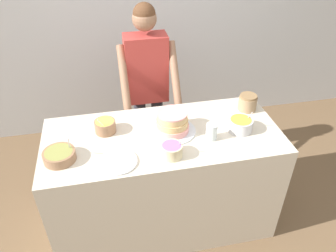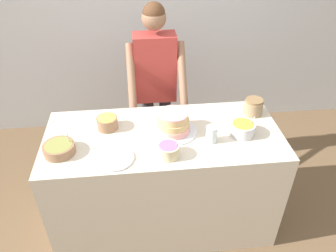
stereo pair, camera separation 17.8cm
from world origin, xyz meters
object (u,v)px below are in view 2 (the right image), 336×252
object	(u,v)px
frosting_bowl_purple	(169,150)
stoneware_jar	(253,107)
frosting_bowl_orange	(243,129)
drinking_glass	(212,134)
cake	(173,123)
frosting_bowl_yellow	(107,123)
frosting_bowl_olive	(59,148)
person_baker	(156,77)
ceramic_plate	(115,158)

from	to	relation	value
frosting_bowl_purple	stoneware_jar	xyz separation A→B (m)	(0.70, 0.42, 0.02)
frosting_bowl_orange	drinking_glass	world-z (taller)	frosting_bowl_orange
cake	frosting_bowl_purple	bearing A→B (deg)	-103.33
frosting_bowl_yellow	frosting_bowl_olive	xyz separation A→B (m)	(-0.30, -0.25, -0.01)
frosting_bowl_purple	frosting_bowl_yellow	bearing A→B (deg)	138.83
stoneware_jar	frosting_bowl_orange	bearing A→B (deg)	-122.58
cake	person_baker	bearing A→B (deg)	95.70
frosting_bowl_yellow	drinking_glass	size ratio (longest dim) A/B	1.25
person_baker	drinking_glass	bearing A→B (deg)	-69.22
person_baker	drinking_glass	world-z (taller)	person_baker
drinking_glass	frosting_bowl_olive	bearing A→B (deg)	-179.14
frosting_bowl_olive	frosting_bowl_purple	world-z (taller)	frosting_bowl_olive
ceramic_plate	cake	bearing A→B (deg)	32.00
frosting_bowl_olive	ceramic_plate	world-z (taller)	frosting_bowl_olive
frosting_bowl_orange	cake	bearing A→B (deg)	170.14
ceramic_plate	stoneware_jar	xyz separation A→B (m)	(1.05, 0.42, 0.06)
frosting_bowl_yellow	stoneware_jar	bearing A→B (deg)	3.67
frosting_bowl_olive	stoneware_jar	size ratio (longest dim) A/B	1.46
frosting_bowl_purple	stoneware_jar	size ratio (longest dim) A/B	1.02
frosting_bowl_yellow	frosting_bowl_purple	size ratio (longest dim) A/B	1.04
frosting_bowl_purple	drinking_glass	size ratio (longest dim) A/B	1.21
person_baker	drinking_glass	distance (m)	0.89
frosting_bowl_yellow	ceramic_plate	distance (m)	0.36
frosting_bowl_orange	stoneware_jar	size ratio (longest dim) A/B	1.24
frosting_bowl_orange	ceramic_plate	size ratio (longest dim) A/B	0.70
frosting_bowl_yellow	frosting_bowl_purple	world-z (taller)	same
cake	frosting_bowl_purple	size ratio (longest dim) A/B	2.36
person_baker	frosting_bowl_orange	distance (m)	0.95
drinking_glass	frosting_bowl_orange	bearing A→B (deg)	13.24
cake	stoneware_jar	world-z (taller)	cake
frosting_bowl_purple	frosting_bowl_orange	world-z (taller)	frosting_bowl_orange
cake	frosting_bowl_olive	bearing A→B (deg)	-168.69
frosting_bowl_yellow	stoneware_jar	xyz separation A→B (m)	(1.10, 0.07, 0.01)
frosting_bowl_olive	person_baker	bearing A→B (deg)	50.43
frosting_bowl_purple	drinking_glass	distance (m)	0.33
person_baker	frosting_bowl_purple	distance (m)	0.95
frosting_bowl_olive	frosting_bowl_orange	bearing A→B (deg)	3.22
frosting_bowl_orange	person_baker	bearing A→B (deg)	125.28
frosting_bowl_yellow	stoneware_jar	size ratio (longest dim) A/B	1.06
cake	drinking_glass	bearing A→B (deg)	-29.35
frosting_bowl_orange	stoneware_jar	bearing A→B (deg)	57.42
cake	frosting_bowl_purple	xyz separation A→B (m)	(-0.06, -0.26, -0.02)
person_baker	cake	size ratio (longest dim) A/B	4.81
frosting_bowl_olive	drinking_glass	size ratio (longest dim) A/B	1.73
frosting_bowl_orange	stoneware_jar	distance (m)	0.29
cake	frosting_bowl_purple	distance (m)	0.27
frosting_bowl_purple	ceramic_plate	size ratio (longest dim) A/B	0.58
frosting_bowl_olive	drinking_glass	xyz separation A→B (m)	(1.01, 0.02, 0.02)
person_baker	frosting_bowl_orange	bearing A→B (deg)	-54.72
frosting_bowl_yellow	frosting_bowl_orange	size ratio (longest dim) A/B	0.85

